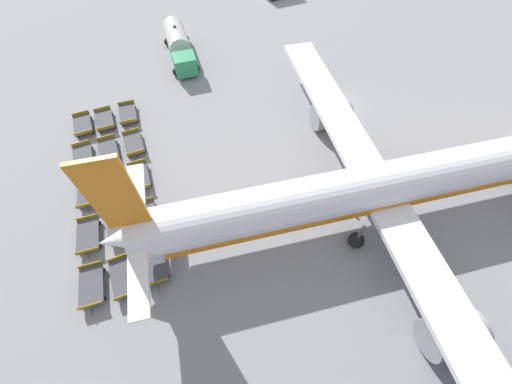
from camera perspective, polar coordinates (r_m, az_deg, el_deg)
ground_plane at (r=36.96m, az=15.02°, el=14.83°), size 500.00×500.00×0.00m
airplane at (r=26.44m, az=23.69°, el=1.30°), size 41.83×44.62×11.68m
fuel_tanker_primary at (r=44.05m, az=-13.86°, el=24.55°), size 9.61×3.47×3.28m
baggage_dolly_row_near_col_a at (r=37.42m, az=-28.98°, el=10.66°), size 3.95×2.05×0.92m
baggage_dolly_row_near_col_b at (r=34.17m, az=-28.93°, el=5.70°), size 3.95×2.05×0.92m
baggage_dolly_row_near_col_c at (r=31.14m, az=-28.26°, el=-0.02°), size 3.88×1.81×0.92m
baggage_dolly_row_near_col_d at (r=28.65m, az=-28.22°, el=-6.93°), size 3.88×1.82×0.92m
baggage_dolly_row_near_col_e at (r=26.61m, az=-27.74°, el=-14.82°), size 3.89×1.84×0.92m
baggage_dolly_row_mid_a_col_a at (r=36.98m, az=-25.85°, el=11.74°), size 3.95×2.03×0.92m
baggage_dolly_row_mid_a_col_b at (r=33.65m, az=-25.26°, el=6.93°), size 3.95×2.05×0.92m
baggage_dolly_row_mid_a_col_c at (r=30.64m, az=-24.44°, el=1.25°), size 3.95×2.04×0.92m
baggage_dolly_row_mid_a_col_d at (r=28.06m, az=-23.77°, el=-5.59°), size 3.92×1.93×0.92m
baggage_dolly_row_mid_a_col_e at (r=25.90m, az=-22.98°, el=-14.00°), size 3.95×2.07×0.92m
baggage_dolly_row_mid_b_col_a at (r=36.76m, az=-22.28°, el=13.07°), size 3.90×1.87×0.92m
baggage_dolly_row_mid_b_col_b at (r=33.32m, az=-21.36°, el=8.25°), size 3.95×2.03×0.92m
baggage_dolly_row_mid_b_col_c at (r=30.36m, az=-20.48°, el=2.69°), size 3.92×1.94×0.92m
baggage_dolly_row_mid_b_col_d at (r=27.61m, az=-19.15°, el=-4.30°), size 3.94×2.00×0.92m
baggage_dolly_row_mid_b_col_e at (r=25.49m, az=-18.00°, el=-12.43°), size 3.93×1.95×0.92m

